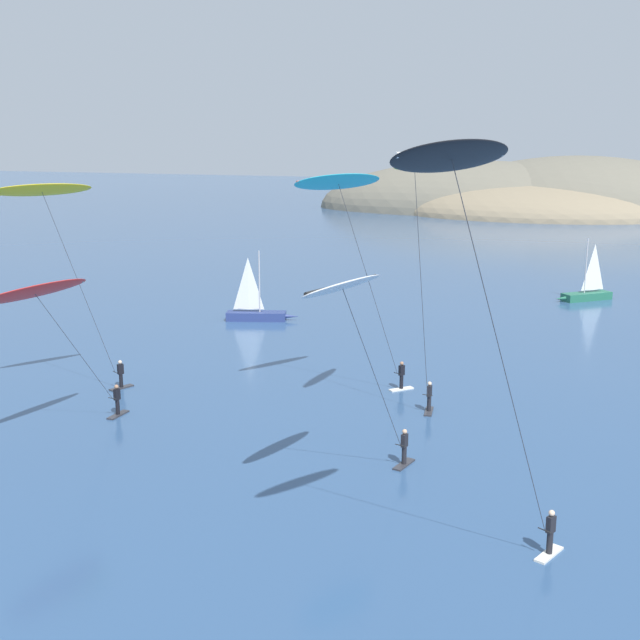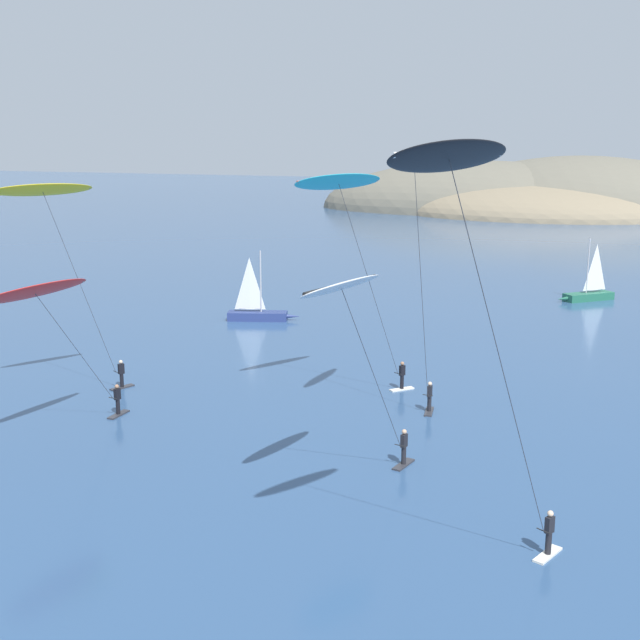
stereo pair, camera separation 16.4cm
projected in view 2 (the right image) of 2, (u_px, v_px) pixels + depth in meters
The scene contains 9 objects.
headland_island at pixel (565, 213), 165.03m from camera, with size 112.27×49.07×23.14m.
sailboat_near at pixel (261, 312), 65.19m from camera, with size 5.86×3.07×5.70m.
sailboat_far at pixel (586, 294), 73.33m from camera, with size 4.84×4.94×5.70m.
kitesurfer_cyan at pixel (344, 197), 41.70m from camera, with size 4.83×7.90×12.71m.
kitesurfer_black at pixel (460, 196), 21.93m from camera, with size 4.66×8.48×14.35m.
kitesurfer_white at pixel (348, 303), 30.44m from camera, with size 2.38×8.41×9.33m.
kitesurfer_red at pixel (41, 300), 37.12m from camera, with size 1.75×8.89×7.98m.
kitesurfer_yellow at pixel (50, 206), 42.77m from camera, with size 4.01×6.96×12.15m.
kitesurfer_lime at pixel (416, 182), 37.43m from camera, with size 1.46×6.63×14.02m.
Camera 2 is at (23.57, -11.65, 14.19)m, focal length 45.00 mm.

